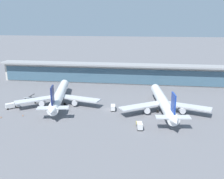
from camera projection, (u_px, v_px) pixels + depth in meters
name	position (u px, v px, depth m)	size (l,w,h in m)	color
ground_plane	(109.00, 109.00, 137.41)	(1200.00, 1200.00, 0.00)	slate
airliner_left_stand	(59.00, 96.00, 144.50)	(46.97, 61.95, 16.62)	white
airliner_centre_stand	(163.00, 102.00, 132.96)	(47.64, 62.39, 16.62)	white
service_truck_near_nose_yellow	(140.00, 125.00, 112.89)	(3.36, 7.56, 3.10)	yellow
service_truck_under_wing_grey	(113.00, 107.00, 135.90)	(3.23, 7.54, 3.10)	gray
service_truck_mid_apron_white	(12.00, 106.00, 138.36)	(7.00, 6.55, 3.10)	silver
service_truck_by_tail_grey	(38.00, 102.00, 147.47)	(6.83, 2.03, 2.70)	gray
service_truck_on_taxiway_grey	(28.00, 98.00, 155.39)	(6.03, 5.47, 2.70)	gray
terminal_building	(120.00, 73.00, 191.60)	(188.96, 12.80, 15.20)	beige
safety_cone_alpha	(23.00, 115.00, 127.83)	(0.62, 0.62, 0.70)	orange
safety_cone_bravo	(1.00, 117.00, 125.47)	(0.62, 0.62, 0.70)	orange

